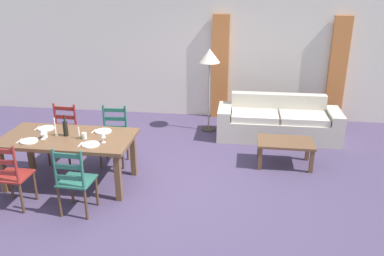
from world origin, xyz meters
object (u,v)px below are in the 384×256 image
couch (278,123)px  coffee_cup_primary (84,136)px  standing_lamp (209,61)px  wine_glass_near_left (42,132)px  dining_chair_near_right (75,181)px  dining_table (68,142)px  dining_chair_far_left (63,134)px  wine_bottle (65,128)px  coffee_table (285,145)px  dining_chair_far_right (114,136)px  dining_chair_near_left (11,176)px  wine_glass_near_right (103,135)px  coffee_cup_secondary (45,135)px

couch → coffee_cup_primary: bearing=-141.3°
standing_lamp → wine_glass_near_left: bearing=-129.2°
dining_chair_near_right → dining_table: bearing=118.1°
standing_lamp → dining_chair_far_left: bearing=-142.5°
wine_bottle → wine_glass_near_left: wine_bottle is taller
coffee_table → dining_table: bearing=-161.7°
dining_table → dining_chair_far_left: 0.87m
wine_bottle → dining_chair_far_right: bearing=58.1°
dining_chair_near_right → standing_lamp: 3.64m
wine_bottle → dining_chair_near_left: bearing=-119.7°
coffee_cup_primary → coffee_table: coffee_cup_primary is taller
dining_chair_near_left → wine_glass_near_left: size_ratio=5.96×
wine_glass_near_left → couch: bearing=34.8°
wine_glass_near_right → coffee_table: wine_glass_near_right is taller
wine_glass_near_right → coffee_cup_secondary: wine_glass_near_right is taller
dining_chair_near_left → coffee_cup_primary: dining_chair_near_left is taller
dining_chair_near_right → standing_lamp: (1.41, 3.22, 0.93)m
wine_glass_near_left → couch: 4.26m
dining_table → dining_chair_near_right: bearing=-61.9°
wine_bottle → wine_glass_near_right: (0.62, -0.17, -0.01)m
coffee_table → standing_lamp: 2.23m
dining_chair_far_left → coffee_cup_primary: (0.71, -0.77, 0.32)m
wine_bottle → wine_glass_near_right: wine_bottle is taller
coffee_table → standing_lamp: (-1.38, 1.40, 1.06)m
dining_chair_far_left → wine_glass_near_left: dining_chair_far_left is taller
wine_bottle → standing_lamp: size_ratio=0.19×
wine_glass_near_right → couch: 3.57m
dining_chair_near_left → couch: (3.64, 3.02, -0.19)m
dining_chair_near_right → coffee_cup_primary: size_ratio=10.67×
coffee_table → wine_glass_near_right: bearing=-155.4°
dining_table → dining_chair_near_left: (-0.48, -0.75, -0.19)m
couch → coffee_cup_secondary: bearing=-145.9°
dining_chair_far_right → coffee_cup_secondary: dining_chair_far_right is taller
dining_chair_near_left → dining_chair_far_right: 1.76m
couch → standing_lamp: (-1.35, 0.18, 1.12)m
coffee_cup_primary → standing_lamp: (1.54, 2.50, 0.62)m
dining_chair_near_right → coffee_cup_secondary: 1.04m
coffee_table → standing_lamp: size_ratio=0.55×
dining_chair_near_left → coffee_table: 4.10m
couch → dining_chair_far_left: bearing=-156.8°
wine_bottle → dining_table: bearing=-45.8°
wine_glass_near_right → coffee_cup_secondary: 0.90m
dining_chair_far_left → wine_glass_near_left: (0.13, -0.87, 0.38)m
dining_table → couch: size_ratio=0.83×
dining_table → coffee_cup_secondary: bearing=-165.7°
dining_chair_near_left → wine_glass_near_right: size_ratio=5.96×
coffee_cup_primary → couch: bearing=38.7°
dining_chair_far_left → coffee_cup_primary: dining_chair_far_left is taller
dining_chair_far_left → coffee_cup_primary: bearing=-47.6°
coffee_cup_primary → dining_chair_far_left: bearing=132.4°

